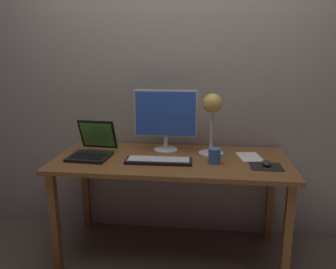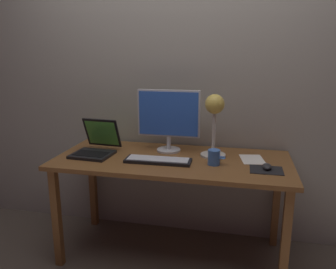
# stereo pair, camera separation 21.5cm
# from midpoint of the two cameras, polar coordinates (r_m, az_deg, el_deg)

# --- Properties ---
(ground_plane) EXTENTS (4.80, 4.80, 0.00)m
(ground_plane) POSITION_cam_midpoint_polar(r_m,az_deg,el_deg) (2.64, -1.92, -19.49)
(ground_plane) COLOR brown
(ground_plane) RESTS_ON ground
(back_wall) EXTENTS (4.80, 0.06, 2.60)m
(back_wall) POSITION_cam_midpoint_polar(r_m,az_deg,el_deg) (2.60, -0.83, 10.55)
(back_wall) COLOR #9E998E
(back_wall) RESTS_ON ground
(desk) EXTENTS (1.60, 0.70, 0.74)m
(desk) POSITION_cam_midpoint_polar(r_m,az_deg,el_deg) (2.34, -2.05, -5.91)
(desk) COLOR brown
(desk) RESTS_ON ground
(monitor) EXTENTS (0.45, 0.17, 0.45)m
(monitor) POSITION_cam_midpoint_polar(r_m,az_deg,el_deg) (2.42, -2.96, 2.97)
(monitor) COLOR silver
(monitor) RESTS_ON desk
(keyboard_main) EXTENTS (0.44, 0.15, 0.03)m
(keyboard_main) POSITION_cam_midpoint_polar(r_m,az_deg,el_deg) (2.23, -4.37, -4.47)
(keyboard_main) COLOR black
(keyboard_main) RESTS_ON desk
(laptop) EXTENTS (0.29, 0.34, 0.24)m
(laptop) POSITION_cam_midpoint_polar(r_m,az_deg,el_deg) (2.45, -14.99, -1.91)
(laptop) COLOR black
(laptop) RESTS_ON desk
(desk_lamp) EXTENTS (0.18, 0.18, 0.44)m
(desk_lamp) POSITION_cam_midpoint_polar(r_m,az_deg,el_deg) (2.32, 4.88, 3.66)
(desk_lamp) COLOR beige
(desk_lamp) RESTS_ON desk
(mousepad) EXTENTS (0.20, 0.16, 0.00)m
(mousepad) POSITION_cam_midpoint_polar(r_m,az_deg,el_deg) (2.21, 13.62, -5.35)
(mousepad) COLOR black
(mousepad) RESTS_ON desk
(mouse) EXTENTS (0.06, 0.10, 0.03)m
(mouse) POSITION_cam_midpoint_polar(r_m,az_deg,el_deg) (2.22, 13.71, -4.78)
(mouse) COLOR #28282B
(mouse) RESTS_ON mousepad
(coffee_mug) EXTENTS (0.11, 0.08, 0.10)m
(coffee_mug) POSITION_cam_midpoint_polar(r_m,az_deg,el_deg) (2.21, 5.16, -3.65)
(coffee_mug) COLOR #3F72CC
(coffee_mug) RESTS_ON desk
(paper_sheet_near_mouse) EXTENTS (0.18, 0.23, 0.00)m
(paper_sheet_near_mouse) POSITION_cam_midpoint_polar(r_m,az_deg,el_deg) (2.39, 11.16, -3.75)
(paper_sheet_near_mouse) COLOR white
(paper_sheet_near_mouse) RESTS_ON desk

